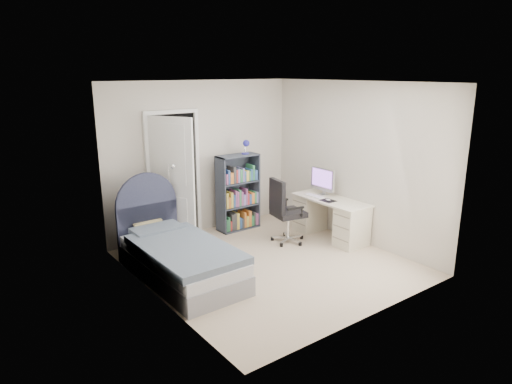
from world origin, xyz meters
TOP-DOWN VIEW (x-y plane):
  - room_shell at (0.00, 0.00)m, footprint 3.50×3.70m
  - door at (-0.69, 1.54)m, footprint 0.92×0.75m
  - bed at (-1.21, 0.40)m, footprint 0.98×2.03m
  - nightstand at (-1.26, 1.44)m, footprint 0.43×0.43m
  - floor_lamp at (-0.84, 1.29)m, footprint 0.19×0.19m
  - bookcase at (0.49, 1.48)m, footprint 0.72×0.31m
  - desk at (1.43, 0.24)m, footprint 0.53×1.34m
  - office_chair at (0.69, 0.50)m, footprint 0.56×0.57m

SIDE VIEW (x-z plane):
  - bed at x=-1.21m, z-range -0.34..0.90m
  - desk at x=1.43m, z-range -0.19..0.91m
  - nightstand at x=-1.26m, z-range 0.10..0.72m
  - floor_lamp at x=-0.84m, z-range -0.12..1.21m
  - office_chair at x=0.69m, z-range 0.05..1.08m
  - bookcase at x=0.49m, z-range -0.19..1.34m
  - door at x=-0.69m, z-range 0.00..2.06m
  - room_shell at x=0.00m, z-range -0.05..2.55m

